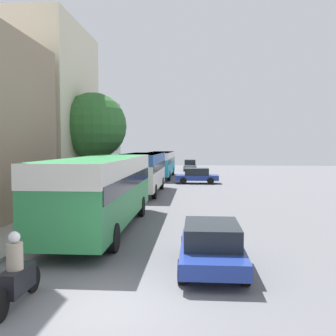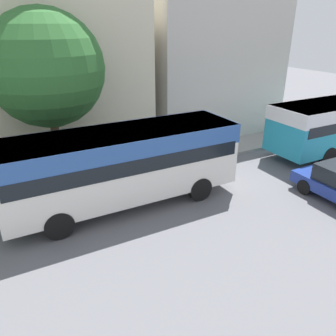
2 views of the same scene
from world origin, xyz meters
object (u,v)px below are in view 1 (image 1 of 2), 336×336
(motorcycle_behind_lead, at_px, (17,277))
(pedestrian_walking_away, at_px, (141,166))
(car_far_curb, at_px, (212,245))
(car_distant, at_px, (190,165))
(bus_lead, at_px, (102,183))
(bus_third_in_line, at_px, (161,161))
(pedestrian_near_curb, at_px, (123,169))
(car_crossing, at_px, (197,175))
(bus_following, at_px, (143,168))

(motorcycle_behind_lead, distance_m, pedestrian_walking_away, 37.46)
(motorcycle_behind_lead, height_order, car_far_curb, motorcycle_behind_lead)
(car_far_curb, distance_m, car_distant, 42.62)
(pedestrian_walking_away, bearing_deg, bus_lead, -84.72)
(bus_third_in_line, xyz_separation_m, pedestrian_near_curb, (-3.93, -1.90, -0.86))
(car_crossing, xyz_separation_m, pedestrian_walking_away, (-6.84, 9.65, 0.32))
(bus_third_in_line, bearing_deg, car_far_curb, -81.91)
(bus_third_in_line, xyz_separation_m, pedestrian_walking_away, (-2.80, 3.60, -0.80))
(car_distant, xyz_separation_m, pedestrian_near_curb, (-7.08, -13.66, 0.21))
(bus_lead, bearing_deg, pedestrian_near_curb, 99.09)
(bus_lead, relative_size, car_crossing, 2.60)
(bus_third_in_line, relative_size, car_distant, 2.62)
(car_crossing, relative_size, car_far_curb, 1.02)
(motorcycle_behind_lead, bearing_deg, bus_following, 89.88)
(pedestrian_walking_away, bearing_deg, pedestrian_near_curb, -101.62)
(bus_following, distance_m, pedestrian_near_curb, 12.62)
(bus_lead, relative_size, motorcycle_behind_lead, 4.75)
(car_far_curb, bearing_deg, car_distant, 91.66)
(bus_lead, height_order, motorcycle_behind_lead, bus_lead)
(bus_following, height_order, car_distant, bus_following)
(car_crossing, xyz_separation_m, car_far_curb, (0.34, -24.79, -0.04))
(car_far_curb, bearing_deg, bus_third_in_line, 98.09)
(car_far_curb, xyz_separation_m, car_distant, (-1.23, 42.60, 0.10))
(bus_third_in_line, bearing_deg, pedestrian_near_curb, -154.23)
(bus_third_in_line, xyz_separation_m, car_crossing, (4.05, -6.05, -1.12))
(motorcycle_behind_lead, xyz_separation_m, car_distant, (3.25, 45.53, 0.13))
(car_distant, relative_size, pedestrian_walking_away, 2.37)
(bus_third_in_line, distance_m, car_crossing, 7.36)
(bus_third_in_line, height_order, pedestrian_near_curb, bus_third_in_line)
(car_crossing, distance_m, car_far_curb, 24.79)
(car_crossing, height_order, pedestrian_walking_away, pedestrian_walking_away)
(bus_third_in_line, bearing_deg, bus_lead, -90.12)
(bus_lead, relative_size, car_distant, 2.50)
(car_distant, bearing_deg, bus_following, -97.14)
(bus_following, relative_size, pedestrian_walking_away, 5.03)
(pedestrian_near_curb, xyz_separation_m, pedestrian_walking_away, (1.13, 5.50, 0.06))
(motorcycle_behind_lead, bearing_deg, car_distant, 85.91)
(motorcycle_behind_lead, xyz_separation_m, car_crossing, (4.15, 27.71, 0.08))
(pedestrian_walking_away, bearing_deg, bus_following, -81.09)
(bus_following, xyz_separation_m, car_crossing, (4.11, 7.82, -1.20))
(bus_third_in_line, distance_m, motorcycle_behind_lead, 33.78)
(bus_following, xyz_separation_m, car_far_curb, (4.44, -16.97, -1.24))
(car_distant, height_order, pedestrian_walking_away, pedestrian_walking_away)
(bus_lead, xyz_separation_m, car_distant, (3.21, 37.87, -1.20))
(car_crossing, bearing_deg, bus_third_in_line, 33.78)
(motorcycle_behind_lead, distance_m, pedestrian_near_curb, 32.10)
(bus_following, xyz_separation_m, motorcycle_behind_lead, (-0.04, -19.89, -1.27))
(car_distant, bearing_deg, bus_lead, -94.84)
(motorcycle_behind_lead, height_order, pedestrian_near_curb, pedestrian_near_curb)
(motorcycle_behind_lead, xyz_separation_m, pedestrian_walking_away, (-2.70, 37.36, 0.40))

